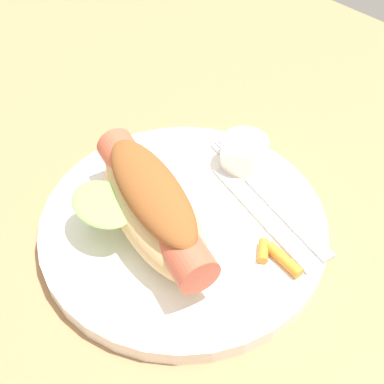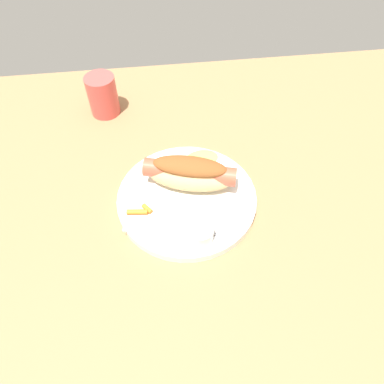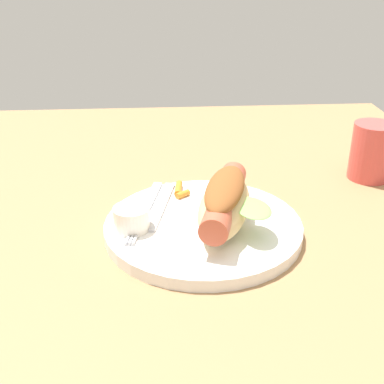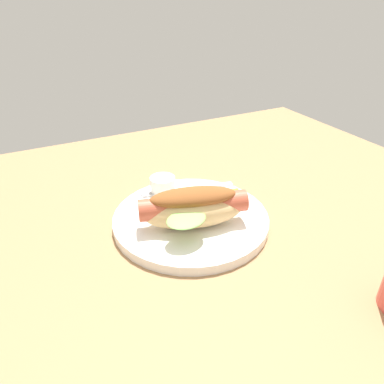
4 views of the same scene
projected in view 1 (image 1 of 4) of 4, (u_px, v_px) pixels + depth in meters
ground_plane at (158, 217)px, 50.35cm from camera, size 120.00×90.00×1.80cm
plate at (187, 224)px, 47.56cm from camera, size 25.31×25.31×1.60cm
hot_dog at (152, 206)px, 43.58cm from camera, size 16.85×10.58×6.36cm
sauce_ramekin at (244, 153)px, 50.52cm from camera, size 4.51×4.51×2.95cm
fork at (271, 198)px, 48.30cm from camera, size 16.50×4.73×0.40cm
knife at (263, 215)px, 46.94cm from camera, size 13.66×4.33×0.36cm
carrot_garnish at (277, 257)px, 43.54cm from camera, size 4.60×2.30×0.96cm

